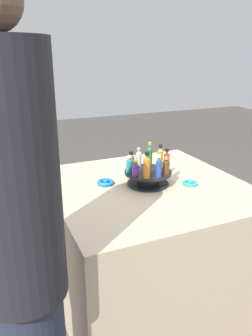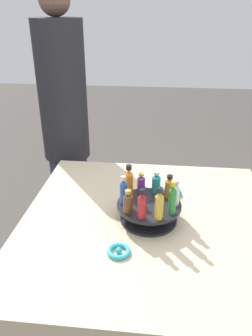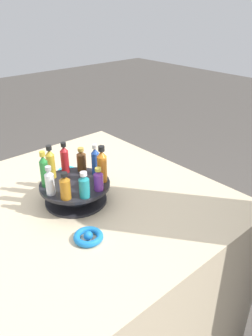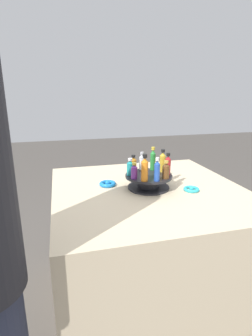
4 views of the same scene
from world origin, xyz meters
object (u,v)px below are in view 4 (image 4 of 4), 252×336
Objects in this scene: bottle_brown at (166,170)px; bottle_orange at (145,169)px; bottle_teal at (130,167)px; bottle_purple at (134,171)px; bottle_gold at (163,161)px; bottle_red at (168,165)px; bottle_green at (153,159)px; bottle_clear at (142,162)px; ribbon_bow_teal at (191,189)px; ribbon_bow_blue at (108,184)px; bottle_blue at (157,170)px; display_stand at (149,181)px; bottle_amber at (133,164)px.

bottle_orange is at bearing 94.25° from bottle_brown.
bottle_teal reaches higher than bottle_purple.
bottle_brown is (-0.12, 0.03, -0.02)m from bottle_gold.
bottle_red is 0.91× the size of bottle_green.
bottle_green is 1.28× the size of bottle_clear.
bottle_orange reaches higher than bottle_purple.
bottle_gold is 0.23m from ribbon_bow_teal.
bottle_red reaches higher than ribbon_bow_blue.
bottle_gold is 0.07m from bottle_green.
bottle_brown is at bearing -67.75° from bottle_blue.
bottle_purple is 0.62× the size of bottle_orange.
bottle_orange reaches higher than bottle_green.
bottle_blue is (-0.11, -0.01, 0.09)m from display_stand.
bottle_red is 0.12m from bottle_blue.
ribbon_bow_blue is at bearing 79.53° from bottle_gold.
bottle_gold is 1.38× the size of ribbon_bow_blue.
bottle_brown is at bearing -139.75° from display_stand.
bottle_purple is at bearing -175.75° from bottle_teal.
bottle_gold is at bearing 4.25° from bottle_red.
bottle_brown is at bearing -139.75° from bottle_amber.
bottle_green is at bearing 40.25° from bottle_gold.
bottle_teal is at bearing 68.98° from ribbon_bow_teal.
bottle_orange is 1.48× the size of ribbon_bow_blue.
bottle_orange is (-0.09, 0.06, 0.10)m from display_stand.
bottle_teal is 1.09× the size of bottle_purple.
bottle_red is 1.30× the size of ribbon_bow_blue.
bottle_green is 1.57× the size of bottle_purple.
bottle_purple is (-0.04, 0.10, 0.08)m from display_stand.
display_stand is at bearing 112.25° from bottle_gold.
bottle_gold is 0.17m from bottle_blue.
bottle_teal is at bearing 76.25° from display_stand.
bottle_clear is 1.12× the size of ribbon_bow_blue.
bottle_green is 1.61× the size of ribbon_bow_teal.
bottle_clear is at bearing 4.25° from display_stand.
bottle_brown reaches higher than ribbon_bow_teal.
bottle_teal is (-0.01, 0.20, -0.02)m from bottle_gold.
bottle_purple is (-0.08, 0.20, -0.02)m from bottle_gold.
bottle_teal is (-0.08, 0.09, -0.01)m from bottle_clear.
bottle_clear is 1.11× the size of bottle_brown.
display_stand is 0.13m from bottle_teal.
bottle_green is at bearing -85.75° from bottle_amber.
bottle_clear is at bearing 40.25° from bottle_red.
bottle_amber reaches higher than bottle_teal.
bottle_purple is at bearing 94.25° from bottle_red.
bottle_amber is at bearing 4.25° from bottle_orange.
bottle_red is 0.12m from bottle_green.
bottle_green is at bearing -49.75° from bottle_purple.
bottle_orange is at bearing 88.17° from ribbon_bow_teal.
ribbon_bow_teal is at bearing -114.21° from display_stand.
bottle_clear is 0.21m from bottle_blue.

